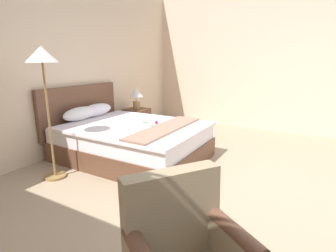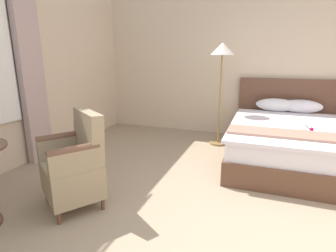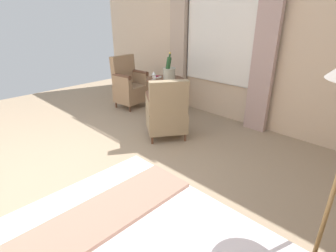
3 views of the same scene
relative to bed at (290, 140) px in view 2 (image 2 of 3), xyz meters
name	(u,v)px [view 2 (image 2 of 3)]	position (x,y,z in m)	size (l,w,h in m)	color
ground_plane	(264,251)	(-0.30, -2.11, -0.31)	(7.89, 7.89, 0.00)	tan
wall_headboard_side	(274,54)	(-0.30, 1.15, 1.21)	(6.50, 0.12, 3.05)	beige
bed	(290,140)	(0.00, 0.00, 0.00)	(1.66, 2.24, 1.10)	brown
floor_lamp_brass	(222,58)	(-1.08, 0.40, 1.13)	(0.38, 0.38, 1.69)	olive
armchair_by_window	(75,165)	(-2.10, -2.03, 0.11)	(0.76, 0.75, 0.95)	brown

